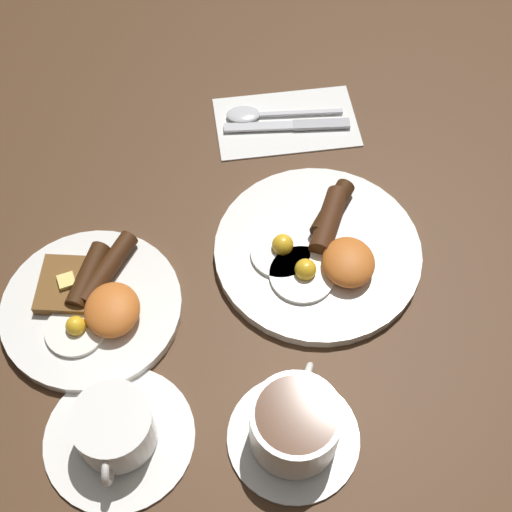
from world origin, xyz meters
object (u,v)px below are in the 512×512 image
object	(u,v)px
teacup_far	(116,431)
spoon	(255,114)
teacup_near	(295,427)
knife	(294,125)
breakfast_plate_near	(320,250)
breakfast_plate_far	(93,303)

from	to	relation	value
teacup_far	spoon	bearing A→B (deg)	-20.46
teacup_near	knife	size ratio (longest dim) A/B	0.80
breakfast_plate_near	knife	bearing A→B (deg)	3.47
teacup_near	spoon	world-z (taller)	teacup_near
breakfast_plate_far	teacup_far	bearing A→B (deg)	-167.09
breakfast_plate_near	breakfast_plate_far	bearing A→B (deg)	102.48
breakfast_plate_near	spoon	size ratio (longest dim) A/B	1.52
breakfast_plate_far	teacup_far	distance (m)	0.17
teacup_near	breakfast_plate_far	bearing A→B (deg)	52.73
breakfast_plate_far	spoon	world-z (taller)	breakfast_plate_far
teacup_near	teacup_far	size ratio (longest dim) A/B	0.88
breakfast_plate_near	teacup_far	xyz separation A→B (m)	(-0.23, 0.25, 0.01)
breakfast_plate_far	teacup_near	world-z (taller)	teacup_near
breakfast_plate_far	knife	size ratio (longest dim) A/B	1.20
teacup_far	teacup_near	bearing A→B (deg)	-92.83
breakfast_plate_near	knife	distance (m)	0.22
breakfast_plate_near	knife	xyz separation A→B (m)	(0.22, 0.01, -0.01)
breakfast_plate_far	spoon	bearing A→B (deg)	-34.85
teacup_near	spoon	xyz separation A→B (m)	(0.49, 0.02, -0.03)
teacup_far	knife	distance (m)	0.51
breakfast_plate_far	teacup_near	size ratio (longest dim) A/B	1.50
breakfast_plate_far	knife	distance (m)	0.39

